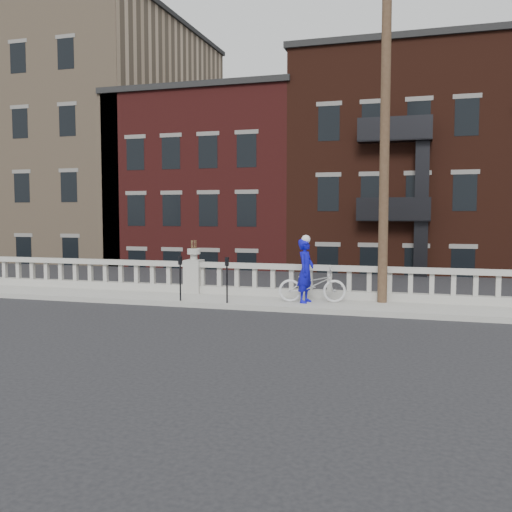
% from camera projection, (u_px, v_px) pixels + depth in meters
% --- Properties ---
extents(ground, '(120.00, 120.00, 0.00)m').
position_uv_depth(ground, '(137.00, 317.00, 15.33)').
color(ground, black).
rests_on(ground, ground).
extents(sidewalk, '(32.00, 2.20, 0.15)m').
position_uv_depth(sidewalk, '(183.00, 299.00, 18.19)').
color(sidewalk, gray).
rests_on(sidewalk, ground).
extents(balustrade, '(28.00, 0.34, 1.03)m').
position_uv_depth(balustrade, '(194.00, 278.00, 19.06)').
color(balustrade, gray).
rests_on(balustrade, sidewalk).
extents(planter_pedestal, '(0.55, 0.55, 1.76)m').
position_uv_depth(planter_pedestal, '(194.00, 272.00, 19.04)').
color(planter_pedestal, gray).
rests_on(planter_pedestal, sidewalk).
extents(lower_level, '(80.00, 44.00, 20.80)m').
position_uv_depth(lower_level, '(316.00, 216.00, 36.99)').
color(lower_level, '#605E59').
rests_on(lower_level, ground).
extents(utility_pole, '(1.60, 0.28, 10.00)m').
position_uv_depth(utility_pole, '(385.00, 130.00, 16.61)').
color(utility_pole, '#422D1E').
rests_on(utility_pole, sidewalk).
extents(parking_meter_d, '(0.10, 0.09, 1.36)m').
position_uv_depth(parking_meter_d, '(180.00, 273.00, 17.22)').
color(parking_meter_d, black).
rests_on(parking_meter_d, sidewalk).
extents(parking_meter_e, '(0.10, 0.09, 1.36)m').
position_uv_depth(parking_meter_e, '(227.00, 275.00, 16.79)').
color(parking_meter_e, black).
rests_on(parking_meter_e, sidewalk).
extents(bicycle, '(2.10, 1.08, 1.05)m').
position_uv_depth(bicycle, '(312.00, 285.00, 17.00)').
color(bicycle, silver).
rests_on(bicycle, sidewalk).
extents(cyclist, '(0.56, 0.76, 1.90)m').
position_uv_depth(cyclist, '(306.00, 271.00, 16.89)').
color(cyclist, '#0C0BAC').
rests_on(cyclist, sidewalk).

